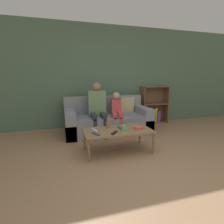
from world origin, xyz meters
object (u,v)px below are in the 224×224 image
(person_child, at_px, (117,110))
(cup_near, at_px, (124,128))
(tv_remote_1, at_px, (95,130))
(bookshelf, at_px, (152,109))
(coffee_table, at_px, (118,132))
(bottle, at_px, (108,123))
(tv_remote_0, at_px, (96,134))
(tv_remote_3, at_px, (114,133))
(tv_remote_2, at_px, (120,127))
(couch, at_px, (108,120))
(snack_bowl, at_px, (138,128))
(person_adult, at_px, (97,105))

(person_child, bearing_deg, cup_near, -89.90)
(tv_remote_1, bearing_deg, cup_near, -30.98)
(bookshelf, distance_m, coffee_table, 2.29)
(bottle, bearing_deg, tv_remote_0, -132.08)
(cup_near, relative_size, tv_remote_0, 0.58)
(coffee_table, distance_m, tv_remote_3, 0.20)
(coffee_table, distance_m, tv_remote_2, 0.13)
(couch, xyz_separation_m, bookshelf, (1.46, 0.49, 0.12))
(coffee_table, height_order, tv_remote_1, tv_remote_1)
(coffee_table, relative_size, tv_remote_1, 6.66)
(tv_remote_3, xyz_separation_m, snack_bowl, (0.48, 0.13, 0.01))
(snack_bowl, bearing_deg, cup_near, -171.69)
(couch, relative_size, person_child, 2.07)
(person_child, bearing_deg, person_adult, -175.34)
(person_adult, xyz_separation_m, tv_remote_1, (-0.26, -1.02, -0.26))
(coffee_table, height_order, tv_remote_3, tv_remote_3)
(tv_remote_0, bearing_deg, tv_remote_2, 2.21)
(bottle, bearing_deg, tv_remote_1, -156.33)
(bookshelf, relative_size, tv_remote_0, 5.96)
(person_adult, relative_size, person_child, 1.24)
(couch, bearing_deg, tv_remote_3, -100.10)
(person_adult, distance_m, bottle, 0.92)
(bookshelf, relative_size, tv_remote_3, 6.45)
(person_child, xyz_separation_m, cup_near, (-0.23, -1.11, -0.09))
(cup_near, bearing_deg, couch, 87.79)
(cup_near, xyz_separation_m, tv_remote_3, (-0.19, -0.08, -0.04))
(tv_remote_2, xyz_separation_m, snack_bowl, (0.29, -0.13, 0.01))
(tv_remote_0, bearing_deg, tv_remote_1, 62.67)
(coffee_table, relative_size, bottle, 5.43)
(person_adult, relative_size, tv_remote_0, 6.71)
(bottle, bearing_deg, person_child, 63.13)
(bookshelf, xyz_separation_m, coffee_table, (-1.58, -1.66, -0.04))
(tv_remote_3, bearing_deg, tv_remote_2, 93.17)
(coffee_table, height_order, person_adult, person_adult)
(snack_bowl, xyz_separation_m, bottle, (-0.49, 0.22, 0.07))
(bottle, bearing_deg, couch, 75.94)
(bookshelf, xyz_separation_m, tv_remote_2, (-1.51, -1.56, 0.01))
(tv_remote_1, xyz_separation_m, tv_remote_3, (0.28, -0.23, 0.00))
(tv_remote_3, height_order, bottle, bottle)
(tv_remote_1, relative_size, bottle, 0.81)
(cup_near, distance_m, tv_remote_1, 0.50)
(tv_remote_3, bearing_deg, snack_bowl, 54.04)
(person_adult, bearing_deg, tv_remote_0, -99.08)
(tv_remote_1, bearing_deg, tv_remote_2, -10.26)
(person_child, distance_m, tv_remote_0, 1.37)
(person_adult, height_order, person_child, person_adult)
(bookshelf, xyz_separation_m, person_adult, (-1.72, -0.57, 0.27))
(bottle, bearing_deg, coffee_table, -56.38)
(person_child, distance_m, cup_near, 1.14)
(couch, bearing_deg, person_adult, -162.68)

